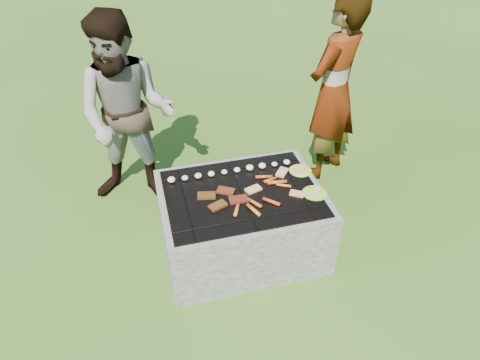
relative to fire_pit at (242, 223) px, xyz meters
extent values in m
plane|color=#294912|center=(0.00, 0.00, -0.28)|extent=(60.00, 60.00, 0.00)
cube|color=#A0978E|center=(0.00, 0.41, 0.02)|extent=(1.30, 0.18, 0.60)
cube|color=#A19B8F|center=(0.00, -0.41, 0.02)|extent=(1.30, 0.18, 0.60)
cube|color=#A59D92|center=(-0.56, 0.00, 0.02)|extent=(0.18, 0.64, 0.60)
cube|color=gray|center=(0.56, 0.00, 0.02)|extent=(0.18, 0.64, 0.60)
cube|color=black|center=(0.00, 0.00, -0.04)|extent=(0.94, 0.64, 0.48)
sphere|color=#FF5914|center=(0.00, 0.00, 0.18)|extent=(0.10, 0.10, 0.10)
cube|color=black|center=(0.00, 0.00, 0.32)|extent=(1.20, 0.90, 0.01)
cylinder|color=black|center=(-0.45, 0.00, 0.33)|extent=(0.01, 0.88, 0.01)
cylinder|color=black|center=(0.00, 0.00, 0.33)|extent=(0.01, 0.88, 0.01)
cylinder|color=black|center=(0.45, 0.00, 0.33)|extent=(0.01, 0.88, 0.01)
cylinder|color=black|center=(0.00, -0.32, 0.33)|extent=(1.18, 0.01, 0.01)
cylinder|color=black|center=(0.00, 0.32, 0.33)|extent=(1.18, 0.01, 0.01)
ellipsoid|color=silver|center=(-0.52, 0.28, 0.35)|extent=(0.06, 0.06, 0.04)
ellipsoid|color=beige|center=(-0.41, 0.28, 0.35)|extent=(0.05, 0.05, 0.04)
ellipsoid|color=beige|center=(-0.30, 0.28, 0.35)|extent=(0.06, 0.06, 0.04)
ellipsoid|color=white|center=(-0.19, 0.28, 0.35)|extent=(0.06, 0.06, 0.04)
ellipsoid|color=beige|center=(-0.07, 0.28, 0.35)|extent=(0.05, 0.05, 0.04)
ellipsoid|color=silver|center=(0.04, 0.28, 0.35)|extent=(0.06, 0.06, 0.04)
ellipsoid|color=white|center=(0.15, 0.28, 0.35)|extent=(0.06, 0.06, 0.04)
ellipsoid|color=beige|center=(0.26, 0.28, 0.35)|extent=(0.06, 0.06, 0.04)
ellipsoid|color=beige|center=(0.37, 0.28, 0.35)|extent=(0.05, 0.05, 0.04)
ellipsoid|color=beige|center=(0.48, 0.28, 0.35)|extent=(0.06, 0.06, 0.04)
cube|color=brown|center=(-0.28, 0.02, 0.34)|extent=(0.15, 0.11, 0.02)
cube|color=#93391A|center=(-0.12, 0.04, 0.34)|extent=(0.16, 0.14, 0.02)
cube|color=brown|center=(-0.22, -0.12, 0.34)|extent=(0.15, 0.12, 0.02)
cube|color=maroon|center=(-0.05, -0.09, 0.34)|extent=(0.15, 0.09, 0.02)
cylinder|color=#C76320|center=(0.23, 0.14, 0.34)|extent=(0.14, 0.05, 0.03)
cylinder|color=#D34E22|center=(0.27, 0.09, 0.34)|extent=(0.13, 0.05, 0.02)
cylinder|color=#D55B23|center=(0.31, 0.04, 0.34)|extent=(0.16, 0.05, 0.03)
cylinder|color=orange|center=(0.35, -0.01, 0.34)|extent=(0.12, 0.07, 0.02)
cylinder|color=orange|center=(0.06, -0.16, 0.34)|extent=(0.10, 0.13, 0.03)
cylinder|color=#D04622|center=(0.19, -0.18, 0.34)|extent=(0.12, 0.12, 0.03)
cylinder|color=#BD741F|center=(-0.09, -0.20, 0.34)|extent=(0.09, 0.15, 0.03)
cylinder|color=orange|center=(0.03, -0.24, 0.34)|extent=(0.08, 0.15, 0.03)
cube|color=#E6B376|center=(0.10, 0.01, 0.34)|extent=(0.14, 0.11, 0.02)
cube|color=tan|center=(0.42, -0.13, 0.34)|extent=(0.13, 0.12, 0.02)
cube|color=#F4C27C|center=(0.40, 0.17, 0.34)|extent=(0.14, 0.15, 0.02)
cylinder|color=#DAEB38|center=(0.56, 0.16, 0.32)|extent=(0.24, 0.24, 0.01)
cube|color=tan|center=(0.54, 0.14, 0.34)|extent=(0.10, 0.07, 0.01)
cube|color=tan|center=(0.59, 0.18, 0.34)|extent=(0.10, 0.09, 0.01)
cylinder|color=#BFF139|center=(0.56, -0.16, 0.32)|extent=(0.26, 0.26, 0.01)
cube|color=#F3CA7C|center=(0.54, -0.18, 0.34)|extent=(0.09, 0.07, 0.01)
cube|color=#F0DD7B|center=(0.59, -0.14, 0.34)|extent=(0.10, 0.09, 0.01)
imported|color=#A29287|center=(1.16, 0.90, 0.65)|extent=(0.81, 0.74, 1.87)
imported|color=#A39388|center=(-0.79, 0.96, 0.63)|extent=(1.05, 0.92, 1.82)
camera|label=1|loc=(-0.69, -2.55, 2.46)|focal=32.00mm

